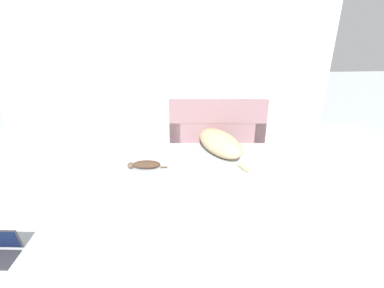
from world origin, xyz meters
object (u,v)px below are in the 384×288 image
(cat, at_px, (145,165))
(couch, at_px, (216,123))
(laptop_open, at_px, (1,247))
(dog, at_px, (219,143))

(cat, bearing_deg, couch, -133.25)
(couch, distance_m, laptop_open, 3.98)
(couch, height_order, cat, couch)
(couch, relative_size, laptop_open, 4.93)
(couch, bearing_deg, cat, 48.33)
(couch, distance_m, dog, 0.80)
(couch, height_order, dog, couch)
(laptop_open, bearing_deg, cat, 57.46)
(couch, bearing_deg, laptop_open, 52.59)
(dog, xyz_separation_m, cat, (-1.24, -0.49, -0.13))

